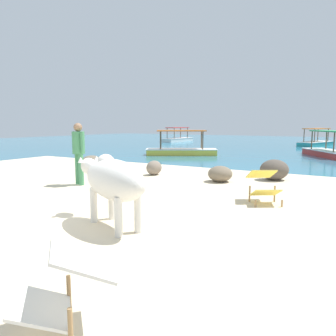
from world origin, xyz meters
The scene contains 14 objects.
sand_beach centered at (0.00, 0.00, 0.02)m, with size 18.00×14.00×0.04m, color beige.
water_surface centered at (0.00, 22.00, 0.00)m, with size 60.00×36.00×0.03m, color teal.
cow centered at (1.18, -0.06, 0.78)m, with size 1.98×1.18×1.12m.
deck_chair_near centered at (2.57, -2.33, 0.42)m, with size 0.91×0.93×0.68m.
deck_chair_far centered at (2.80, 2.69, 0.42)m, with size 0.86×0.93×0.68m.
person_standing centered at (-1.89, 2.23, 0.99)m, with size 0.49×0.32×1.62m.
shore_rock_large centered at (-3.69, 4.58, 0.29)m, with size 0.79×0.74×0.49m, color #756651.
shore_rock_medium centered at (2.37, 5.58, 0.34)m, with size 0.81×0.71×0.59m, color brown.
shore_rock_small centered at (1.15, 4.53, 0.26)m, with size 0.68×0.67×0.44m, color #756651.
shore_rock_flat centered at (-1.09, 4.62, 0.27)m, with size 0.57×0.41×0.45m, color gray.
boat_teal centered at (1.60, 22.34, 0.29)m, with size 2.28×3.85×1.29m.
boat_white centered at (-9.98, 22.26, 0.29)m, with size 1.49×3.76×1.29m.
boat_red centered at (3.14, 13.96, 0.29)m, with size 2.95×3.72×1.29m.
boat_yellow centered at (-3.61, 11.12, 0.29)m, with size 3.76×2.84×1.29m.
Camera 1 is at (4.45, -3.93, 1.65)m, focal length 34.99 mm.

